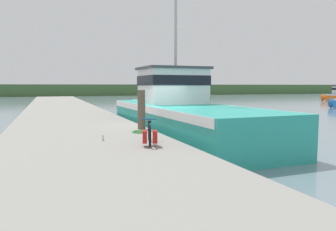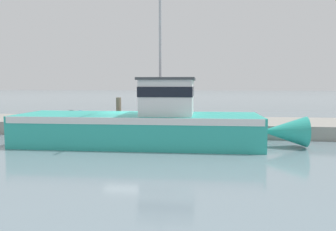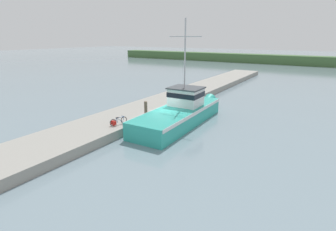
{
  "view_description": "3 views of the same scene",
  "coord_description": "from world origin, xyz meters",
  "px_view_note": "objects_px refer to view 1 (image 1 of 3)",
  "views": [
    {
      "loc": [
        -4.72,
        -13.02,
        2.43
      ],
      "look_at": [
        -0.13,
        -0.53,
        1.21
      ],
      "focal_mm": 35.0,
      "sensor_mm": 36.0,
      "label": 1
    },
    {
      "loc": [
        17.08,
        4.36,
        3.0
      ],
      "look_at": [
        0.06,
        2.11,
        1.39
      ],
      "focal_mm": 35.0,
      "sensor_mm": 36.0,
      "label": 2
    },
    {
      "loc": [
        13.0,
        -19.93,
        8.03
      ],
      "look_at": [
        1.67,
        -1.92,
        1.63
      ],
      "focal_mm": 28.0,
      "sensor_mm": 36.0,
      "label": 3
    }
  ],
  "objects_px": {
    "fishing_boat_main": "(180,113)",
    "bicycle_touring": "(150,134)",
    "boat_orange_near": "(188,95)",
    "water_bottle_on_curb": "(103,138)",
    "mooring_post": "(141,110)"
  },
  "relations": [
    {
      "from": "fishing_boat_main",
      "to": "bicycle_touring",
      "type": "distance_m",
      "value": 6.42
    },
    {
      "from": "fishing_boat_main",
      "to": "boat_orange_near",
      "type": "relative_size",
      "value": 1.93
    },
    {
      "from": "water_bottle_on_curb",
      "to": "bicycle_touring",
      "type": "bearing_deg",
      "value": -44.16
    },
    {
      "from": "fishing_boat_main",
      "to": "bicycle_touring",
      "type": "xyz_separation_m",
      "value": [
        -3.21,
        -5.55,
        -0.07
      ]
    },
    {
      "from": "fishing_boat_main",
      "to": "mooring_post",
      "type": "distance_m",
      "value": 3.44
    },
    {
      "from": "bicycle_touring",
      "to": "water_bottle_on_curb",
      "type": "relative_size",
      "value": 9.05
    },
    {
      "from": "bicycle_touring",
      "to": "water_bottle_on_curb",
      "type": "distance_m",
      "value": 1.61
    },
    {
      "from": "mooring_post",
      "to": "water_bottle_on_curb",
      "type": "height_order",
      "value": "mooring_post"
    },
    {
      "from": "boat_orange_near",
      "to": "water_bottle_on_curb",
      "type": "xyz_separation_m",
      "value": [
        -22.43,
        -44.66,
        0.1
      ]
    },
    {
      "from": "boat_orange_near",
      "to": "bicycle_touring",
      "type": "bearing_deg",
      "value": 5.25
    },
    {
      "from": "mooring_post",
      "to": "bicycle_touring",
      "type": "bearing_deg",
      "value": -101.65
    },
    {
      "from": "bicycle_touring",
      "to": "mooring_post",
      "type": "xyz_separation_m",
      "value": [
        0.67,
        3.26,
        0.44
      ]
    },
    {
      "from": "bicycle_touring",
      "to": "fishing_boat_main",
      "type": "bearing_deg",
      "value": 75.64
    },
    {
      "from": "fishing_boat_main",
      "to": "water_bottle_on_curb",
      "type": "distance_m",
      "value": 6.23
    },
    {
      "from": "boat_orange_near",
      "to": "mooring_post",
      "type": "bearing_deg",
      "value": 4.33
    }
  ]
}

